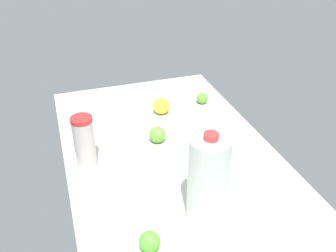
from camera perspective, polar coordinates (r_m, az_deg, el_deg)
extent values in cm
cube|color=beige|center=(142.24, 0.00, -3.95)|extent=(120.00, 76.00, 3.00)
cylinder|color=white|center=(106.39, 5.97, -8.12)|extent=(11.62, 11.62, 27.03)
cylinder|color=red|center=(97.85, 6.43, -1.61)|extent=(4.07, 4.07, 1.80)
cylinder|color=beige|center=(131.99, -12.62, -2.51)|extent=(7.18, 7.18, 17.68)
cylinder|color=red|center=(127.01, -13.11, 1.05)|extent=(7.40, 7.40, 1.40)
sphere|color=#5CB836|center=(104.18, -2.83, -17.19)|extent=(5.79, 5.79, 5.79)
sphere|color=#5CAF34|center=(171.95, 5.23, 4.24)|extent=(5.10, 5.10, 5.10)
sphere|color=yellow|center=(162.50, -1.04, 3.08)|extent=(7.24, 7.24, 7.24)
sphere|color=#67B93A|center=(143.56, -1.62, -1.34)|extent=(6.34, 6.34, 6.34)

